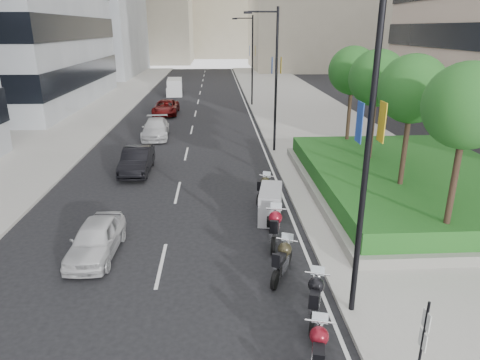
{
  "coord_description": "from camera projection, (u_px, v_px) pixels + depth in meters",
  "views": [
    {
      "loc": [
        0.52,
        -9.16,
        7.78
      ],
      "look_at": [
        1.42,
        7.05,
        2.0
      ],
      "focal_mm": 32.0,
      "sensor_mm": 36.0,
      "label": 1
    }
  ],
  "objects": [
    {
      "name": "ground",
      "position": [
        201.0,
        343.0,
        11.2
      ],
      "size": [
        160.0,
        160.0,
        0.0
      ],
      "primitive_type": "plane",
      "color": "black",
      "rests_on": "ground"
    },
    {
      "name": "sidewalk_right",
      "position": [
        307.0,
        116.0,
        39.86
      ],
      "size": [
        10.0,
        100.0,
        0.15
      ],
      "primitive_type": "cube",
      "color": "#9E9B93",
      "rests_on": "ground"
    },
    {
      "name": "sidewalk_left",
      "position": [
        78.0,
        118.0,
        38.76
      ],
      "size": [
        8.0,
        100.0,
        0.15
      ],
      "primitive_type": "cube",
      "color": "#9E9B93",
      "rests_on": "ground"
    },
    {
      "name": "lane_edge",
      "position": [
        251.0,
        117.0,
        39.61
      ],
      "size": [
        0.12,
        100.0,
        0.01
      ],
      "primitive_type": "cube",
      "color": "silver",
      "rests_on": "ground"
    },
    {
      "name": "lane_centre",
      "position": [
        194.0,
        118.0,
        39.33
      ],
      "size": [
        0.12,
        100.0,
        0.01
      ],
      "primitive_type": "cube",
      "color": "silver",
      "rests_on": "ground"
    },
    {
      "name": "planter",
      "position": [
        411.0,
        188.0,
        21.01
      ],
      "size": [
        10.0,
        14.0,
        0.4
      ],
      "primitive_type": "cube",
      "color": "gray",
      "rests_on": "sidewalk_right"
    },
    {
      "name": "hedge",
      "position": [
        412.0,
        177.0,
        20.81
      ],
      "size": [
        9.4,
        13.4,
        0.8
      ],
      "primitive_type": "cube",
      "color": "#164F1B",
      "rests_on": "planter"
    },
    {
      "name": "tree_0",
      "position": [
        467.0,
        107.0,
        13.58
      ],
      "size": [
        2.8,
        2.8,
        6.3
      ],
      "color": "#332319",
      "rests_on": "planter"
    },
    {
      "name": "tree_1",
      "position": [
        413.0,
        90.0,
        17.35
      ],
      "size": [
        2.8,
        2.8,
        6.3
      ],
      "color": "#332319",
      "rests_on": "planter"
    },
    {
      "name": "tree_2",
      "position": [
        377.0,
        79.0,
        21.11
      ],
      "size": [
        2.8,
        2.8,
        6.3
      ],
      "color": "#332319",
      "rests_on": "planter"
    },
    {
      "name": "tree_3",
      "position": [
        353.0,
        71.0,
        24.87
      ],
      "size": [
        2.8,
        2.8,
        6.3
      ],
      "color": "#332319",
      "rests_on": "planter"
    },
    {
      "name": "lamp_post_0",
      "position": [
        362.0,
        143.0,
        10.66
      ],
      "size": [
        2.34,
        0.45,
        9.0
      ],
      "color": "black",
      "rests_on": "ground"
    },
    {
      "name": "lamp_post_1",
      "position": [
        274.0,
        74.0,
        26.64
      ],
      "size": [
        2.34,
        0.45,
        9.0
      ],
      "color": "black",
      "rests_on": "ground"
    },
    {
      "name": "lamp_post_2",
      "position": [
        251.0,
        56.0,
        43.57
      ],
      "size": [
        2.34,
        0.45,
        9.0
      ],
      "color": "black",
      "rests_on": "ground"
    },
    {
      "name": "parking_sign",
      "position": [
        422.0,
        344.0,
        9.08
      ],
      "size": [
        0.06,
        0.32,
        2.5
      ],
      "color": "black",
      "rests_on": "ground"
    },
    {
      "name": "motorcycle_1",
      "position": [
        318.0,
        352.0,
        10.08
      ],
      "size": [
        0.82,
        2.14,
        1.08
      ],
      "rotation": [
        0.0,
        0.0,
        1.32
      ],
      "color": "black",
      "rests_on": "ground"
    },
    {
      "name": "motorcycle_2",
      "position": [
        315.0,
        298.0,
        12.09
      ],
      "size": [
        0.9,
        2.13,
        1.09
      ],
      "rotation": [
        0.0,
        0.0,
        1.27
      ],
      "color": "black",
      "rests_on": "ground"
    },
    {
      "name": "motorcycle_3",
      "position": [
        282.0,
        260.0,
        14.06
      ],
      "size": [
        1.08,
        2.06,
        1.1
      ],
      "rotation": [
        0.0,
        0.0,
        1.14
      ],
      "color": "black",
      "rests_on": "ground"
    },
    {
      "name": "motorcycle_4",
      "position": [
        275.0,
        227.0,
        16.21
      ],
      "size": [
        0.82,
        2.39,
        1.2
      ],
      "rotation": [
        0.0,
        0.0,
        1.38
      ],
      "color": "black",
      "rests_on": "ground"
    },
    {
      "name": "motorcycle_5",
      "position": [
        270.0,
        204.0,
        18.31
      ],
      "size": [
        1.28,
        2.35,
        1.35
      ],
      "rotation": [
        0.0,
        0.0,
        1.39
      ],
      "color": "black",
      "rests_on": "ground"
    },
    {
      "name": "motorcycle_6",
      "position": [
        264.0,
        188.0,
        20.41
      ],
      "size": [
        0.96,
        2.01,
        1.05
      ],
      "rotation": [
        0.0,
        0.0,
        1.2
      ],
      "color": "black",
      "rests_on": "ground"
    },
    {
      "name": "car_a",
      "position": [
        96.0,
        239.0,
        15.33
      ],
      "size": [
        1.64,
        3.81,
        1.28
      ],
      "primitive_type": "imported",
      "rotation": [
        0.0,
        0.0,
        -0.03
      ],
      "color": "silver",
      "rests_on": "ground"
    },
    {
      "name": "car_b",
      "position": [
        137.0,
        160.0,
        24.21
      ],
      "size": [
        1.5,
        4.28,
        1.41
      ],
      "primitive_type": "imported",
      "rotation": [
        0.0,
        0.0,
        0.0
      ],
      "color": "black",
      "rests_on": "ground"
    },
    {
      "name": "car_c",
      "position": [
        156.0,
        129.0,
        32.0
      ],
      "size": [
        2.15,
        4.78,
        1.36
      ],
      "primitive_type": "imported",
      "rotation": [
        0.0,
        0.0,
        0.05
      ],
      "color": "silver",
      "rests_on": "ground"
    },
    {
      "name": "car_d",
      "position": [
        166.0,
        107.0,
        40.52
      ],
      "size": [
        2.28,
        4.85,
        1.34
      ],
      "primitive_type": "imported",
      "rotation": [
        0.0,
        0.0,
        -0.01
      ],
      "color": "#590A0A",
      "rests_on": "ground"
    },
    {
      "name": "delivery_van",
      "position": [
        175.0,
        88.0,
        52.35
      ],
      "size": [
        2.02,
        4.66,
        1.91
      ],
      "rotation": [
        0.0,
        0.0,
        0.06
      ],
      "color": "silver",
      "rests_on": "ground"
    }
  ]
}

